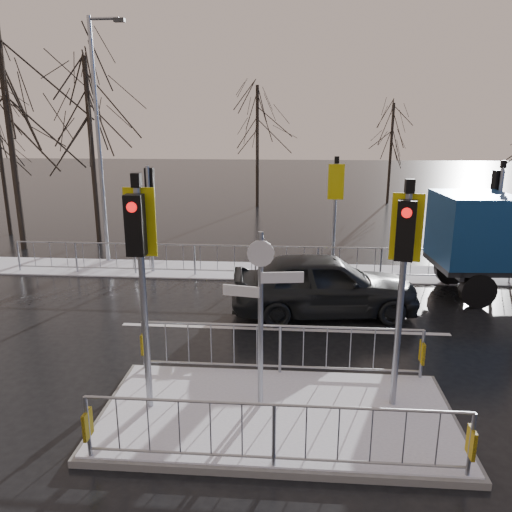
# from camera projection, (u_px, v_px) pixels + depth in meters

# --- Properties ---
(ground) EXTENTS (120.00, 120.00, 0.00)m
(ground) POSITION_uv_depth(u_px,v_px,m) (277.00, 419.00, 8.51)
(ground) COLOR black
(ground) RESTS_ON ground
(snow_verge) EXTENTS (30.00, 2.00, 0.04)m
(snow_verge) POSITION_uv_depth(u_px,v_px,m) (286.00, 272.00, 16.78)
(snow_verge) COLOR white
(snow_verge) RESTS_ON ground
(lane_markings) EXTENTS (8.00, 11.38, 0.01)m
(lane_markings) POSITION_uv_depth(u_px,v_px,m) (276.00, 430.00, 8.19)
(lane_markings) COLOR silver
(lane_markings) RESTS_ON ground
(traffic_island) EXTENTS (6.00, 3.04, 4.15)m
(traffic_island) POSITION_uv_depth(u_px,v_px,m) (277.00, 398.00, 8.42)
(traffic_island) COLOR #62625E
(traffic_island) RESTS_ON ground
(far_kerb_fixtures) EXTENTS (18.00, 0.65, 3.83)m
(far_kerb_fixtures) POSITION_uv_depth(u_px,v_px,m) (296.00, 247.00, 16.01)
(far_kerb_fixtures) COLOR #91969E
(far_kerb_fixtures) RESTS_ON ground
(car_far_lane) EXTENTS (5.01, 2.50, 1.64)m
(car_far_lane) POSITION_uv_depth(u_px,v_px,m) (324.00, 284.00, 12.96)
(car_far_lane) COLOR black
(car_far_lane) RESTS_ON ground
(flatbed_truck) EXTENTS (6.51, 2.69, 2.96)m
(flatbed_truck) POSITION_uv_depth(u_px,v_px,m) (503.00, 243.00, 14.18)
(flatbed_truck) COLOR black
(flatbed_truck) RESTS_ON ground
(tree_near_a) EXTENTS (4.75, 4.75, 8.97)m
(tree_near_a) POSITION_uv_depth(u_px,v_px,m) (4.00, 88.00, 18.29)
(tree_near_a) COLOR black
(tree_near_a) RESTS_ON ground
(tree_near_b) EXTENTS (4.00, 4.00, 7.55)m
(tree_near_b) POSITION_uv_depth(u_px,v_px,m) (89.00, 115.00, 19.80)
(tree_near_b) COLOR black
(tree_near_b) RESTS_ON ground
(tree_far_a) EXTENTS (3.75, 3.75, 7.08)m
(tree_far_a) POSITION_uv_depth(u_px,v_px,m) (257.00, 123.00, 28.58)
(tree_far_a) COLOR black
(tree_far_a) RESTS_ON ground
(tree_far_b) EXTENTS (3.25, 3.25, 6.14)m
(tree_far_b) POSITION_uv_depth(u_px,v_px,m) (392.00, 134.00, 30.07)
(tree_far_b) COLOR black
(tree_far_b) RESTS_ON ground
(street_lamp_left) EXTENTS (1.25, 0.18, 8.20)m
(street_lamp_left) POSITION_uv_depth(u_px,v_px,m) (100.00, 134.00, 16.97)
(street_lamp_left) COLOR #91969E
(street_lamp_left) RESTS_ON ground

